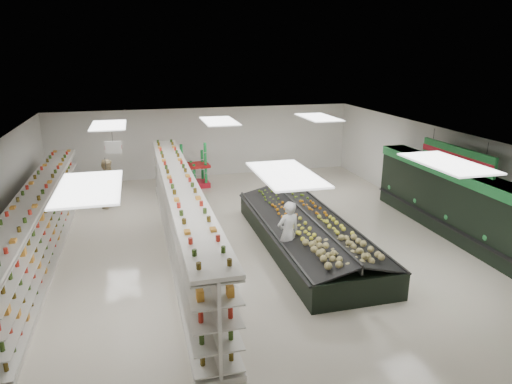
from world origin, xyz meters
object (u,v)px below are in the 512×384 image
object	(u,v)px
gondola_left	(40,228)
soda_endcap	(193,167)
produce_island	(307,232)
shopper_main	(288,234)
shopper_background	(109,183)
gondola_center	(181,217)

from	to	relation	value
gondola_left	soda_endcap	xyz separation A→B (m)	(5.05, 6.09, -0.04)
produce_island	soda_endcap	distance (m)	7.73
produce_island	shopper_main	bearing A→B (deg)	-133.20
shopper_main	soda_endcap	bearing A→B (deg)	-91.32
shopper_main	shopper_background	xyz separation A→B (m)	(-4.96, 6.47, -0.00)
gondola_left	shopper_main	world-z (taller)	gondola_left
gondola_center	produce_island	world-z (taller)	gondola_center
gondola_left	produce_island	xyz separation A→B (m)	(7.56, -1.22, -0.43)
gondola_left	soda_endcap	world-z (taller)	gondola_left
soda_endcap	shopper_background	size ratio (longest dim) A/B	0.98
produce_island	soda_endcap	bearing A→B (deg)	109.00
gondola_left	produce_island	world-z (taller)	gondola_left
gondola_center	shopper_background	bearing A→B (deg)	115.67
gondola_center	shopper_main	size ratio (longest dim) A/B	6.67
shopper_background	soda_endcap	bearing A→B (deg)	-39.92
gondola_center	soda_endcap	world-z (taller)	gondola_center
gondola_center	soda_endcap	xyz separation A→B (m)	(1.12, 6.43, -0.11)
shopper_main	shopper_background	distance (m)	8.15
gondola_center	shopper_main	xyz separation A→B (m)	(2.70, -1.86, -0.06)
soda_endcap	shopper_main	world-z (taller)	shopper_main
shopper_main	shopper_background	bearing A→B (deg)	-64.67
gondola_left	soda_endcap	bearing A→B (deg)	50.23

